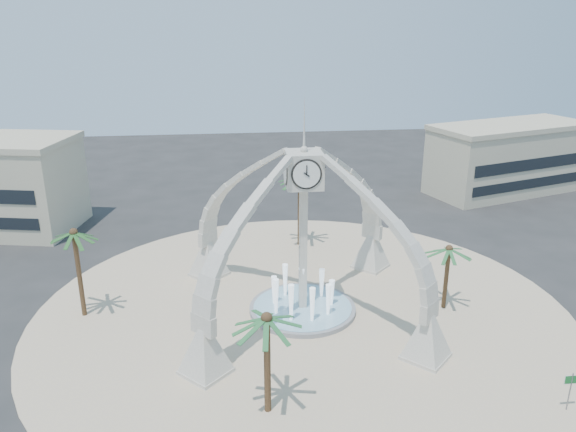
{
  "coord_description": "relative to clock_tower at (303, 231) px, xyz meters",
  "views": [
    {
      "loc": [
        -5.43,
        -37.13,
        20.94
      ],
      "look_at": [
        -0.87,
        2.0,
        6.97
      ],
      "focal_mm": 35.0,
      "sensor_mm": 36.0,
      "label": 1
    }
  ],
  "objects": [
    {
      "name": "clock_tower",
      "position": [
        0.0,
        0.0,
        0.0
      ],
      "size": [
        17.94,
        17.94,
        16.3
      ],
      "color": "beige",
      "rests_on": "ground"
    },
    {
      "name": "palm_south",
      "position": [
        -3.53,
        -11.05,
        -0.63
      ],
      "size": [
        4.53,
        4.53,
        6.7
      ],
      "rotation": [
        0.0,
        0.0,
        -0.15
      ],
      "color": "brown",
      "rests_on": "ground"
    },
    {
      "name": "plaza",
      "position": [
        0.0,
        0.0,
        -6.46
      ],
      "size": [
        40.0,
        40.0,
        0.06
      ],
      "primitive_type": "cylinder",
      "color": "tan",
      "rests_on": "ground"
    },
    {
      "name": "ground",
      "position": [
        0.0,
        0.0,
        -6.49
      ],
      "size": [
        140.0,
        140.0,
        0.0
      ],
      "primitive_type": "plane",
      "color": "#282828",
      "rests_on": "ground"
    },
    {
      "name": "palm_north",
      "position": [
        1.55,
        13.0,
        0.35
      ],
      "size": [
        5.74,
        5.74,
        7.77
      ],
      "rotation": [
        0.0,
        0.0,
        0.43
      ],
      "color": "brown",
      "rests_on": "ground"
    },
    {
      "name": "palm_west",
      "position": [
        -16.21,
        1.28,
        0.02
      ],
      "size": [
        4.69,
        4.69,
        7.34
      ],
      "rotation": [
        0.0,
        0.0,
        0.29
      ],
      "color": "brown",
      "rests_on": "ground"
    },
    {
      "name": "fountain",
      "position": [
        0.0,
        0.0,
        -6.2
      ],
      "size": [
        8.0,
        8.0,
        3.62
      ],
      "color": "gray",
      "rests_on": "ground"
    },
    {
      "name": "building_ne",
      "position": [
        30.0,
        28.0,
        -2.18
      ],
      "size": [
        21.87,
        14.17,
        8.6
      ],
      "rotation": [
        0.0,
        0.0,
        0.31
      ],
      "color": "#BEB394",
      "rests_on": "ground"
    },
    {
      "name": "street_sign",
      "position": [
        13.21,
        -12.96,
        -4.73
      ],
      "size": [
        0.9,
        0.08,
        2.46
      ],
      "rotation": [
        0.0,
        0.0,
        -0.0
      ],
      "color": "slate",
      "rests_on": "ground"
    },
    {
      "name": "palm_east",
      "position": [
        10.78,
        -0.69,
        -1.66
      ],
      "size": [
        4.02,
        4.02,
        5.55
      ],
      "rotation": [
        0.0,
        0.0,
        -0.18
      ],
      "color": "brown",
      "rests_on": "ground"
    }
  ]
}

